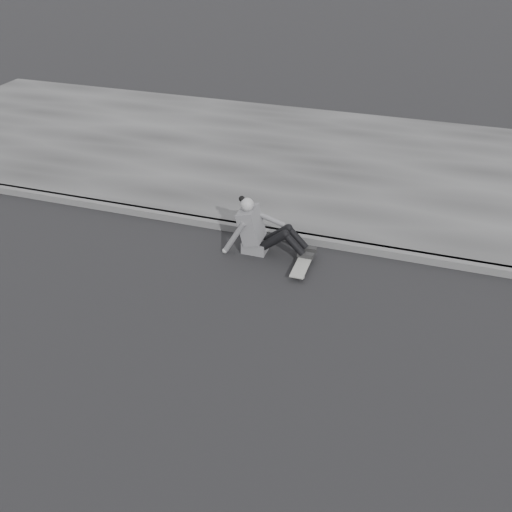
% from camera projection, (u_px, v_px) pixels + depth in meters
% --- Properties ---
extents(ground, '(80.00, 80.00, 0.00)m').
position_uv_depth(ground, '(429.00, 386.00, 6.30)').
color(ground, black).
rests_on(ground, ground).
extents(curb, '(24.00, 0.16, 0.12)m').
position_uv_depth(curb, '(441.00, 261.00, 8.33)').
color(curb, '#4F4F4F').
rests_on(curb, ground).
extents(sidewalk, '(24.00, 6.00, 0.12)m').
position_uv_depth(sidewalk, '(449.00, 178.00, 10.75)').
color(sidewalk, '#393939').
rests_on(sidewalk, ground).
extents(skateboard, '(0.20, 0.78, 0.09)m').
position_uv_depth(skateboard, '(303.00, 264.00, 8.24)').
color(skateboard, gray).
rests_on(skateboard, ground).
extents(seated_woman, '(1.38, 0.46, 0.88)m').
position_uv_depth(seated_woman, '(260.00, 230.00, 8.48)').
color(seated_woman, '#555457').
rests_on(seated_woman, ground).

